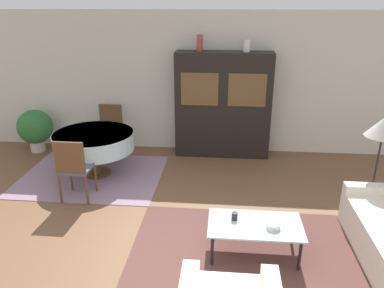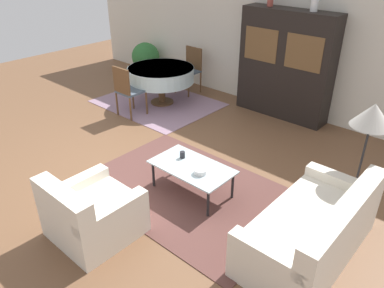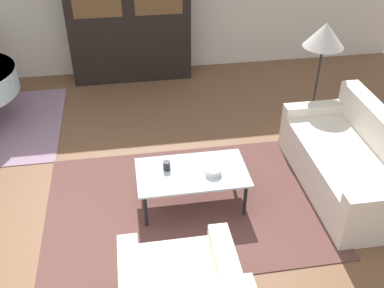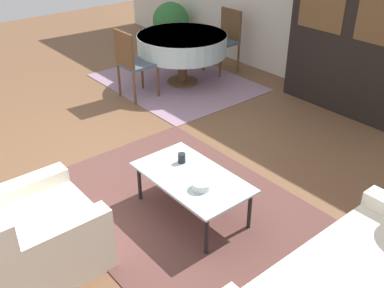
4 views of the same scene
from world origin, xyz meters
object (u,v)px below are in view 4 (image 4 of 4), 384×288
at_px(armchair, 31,236).
at_px(cup, 182,158).
at_px(display_cabinet, 356,38).
at_px(bowl, 201,185).
at_px(dining_table, 182,44).
at_px(coffee_table, 192,179).
at_px(dining_chair_near, 132,60).
at_px(potted_plant, 171,22).
at_px(dining_chair_far, 225,37).

xyz_separation_m(armchair, cup, (0.06, 1.47, 0.16)).
xyz_separation_m(display_cabinet, bowl, (0.64, -3.16, -0.54)).
bearing_deg(dining_table, bowl, -35.90).
bearing_deg(display_cabinet, coffee_table, -81.87).
bearing_deg(armchair, dining_chair_near, 133.11).
xyz_separation_m(display_cabinet, dining_chair_near, (-2.15, -2.04, -0.43)).
relative_size(display_cabinet, cup, 21.20).
distance_m(armchair, potted_plant, 5.77).
xyz_separation_m(bowl, potted_plant, (-4.33, 2.98, 0.04)).
distance_m(armchair, coffee_table, 1.42).
distance_m(display_cabinet, potted_plant, 3.73).
distance_m(display_cabinet, dining_chair_near, 2.99).
bearing_deg(cup, display_cabinet, 93.80).
xyz_separation_m(armchair, display_cabinet, (-0.14, 4.49, 0.69)).
xyz_separation_m(coffee_table, dining_chair_near, (-2.59, 1.06, 0.19)).
distance_m(dining_chair_near, potted_plant, 2.41).
bearing_deg(cup, dining_table, 141.31).
height_order(display_cabinet, dining_chair_far, display_cabinet).
bearing_deg(display_cabinet, armchair, -88.17).
bearing_deg(dining_chair_near, bowl, -21.91).
xyz_separation_m(coffee_table, cup, (-0.24, 0.07, 0.08)).
bearing_deg(cup, coffee_table, -17.22).
relative_size(armchair, coffee_table, 0.82).
xyz_separation_m(display_cabinet, dining_table, (-2.15, -1.14, -0.37)).
bearing_deg(display_cabinet, dining_table, -151.98).
bearing_deg(armchair, dining_chair_far, 118.38).
bearing_deg(dining_chair_far, potted_plant, -2.29).
height_order(dining_table, cup, dining_table).
distance_m(display_cabinet, dining_chair_far, 2.21).
relative_size(dining_table, bowl, 8.37).
bearing_deg(dining_chair_far, bowl, 133.72).
xyz_separation_m(dining_table, cup, (2.35, -1.88, -0.15)).
bearing_deg(bowl, display_cabinet, 101.45).
relative_size(cup, bowl, 0.58).
bearing_deg(potted_plant, display_cabinet, 2.86).
distance_m(coffee_table, cup, 0.27).
distance_m(display_cabinet, bowl, 3.27).
xyz_separation_m(armchair, potted_plant, (-3.83, 4.31, 0.19)).
distance_m(dining_chair_near, bowl, 3.01).
relative_size(coffee_table, cup, 11.73).
bearing_deg(coffee_table, armchair, -102.15).
xyz_separation_m(armchair, bowl, (0.50, 1.33, 0.15)).
relative_size(coffee_table, bowl, 6.79).
height_order(coffee_table, dining_table, dining_table).
relative_size(dining_table, dining_chair_near, 1.38).
bearing_deg(dining_table, potted_plant, 148.11).
height_order(coffee_table, dining_chair_far, dining_chair_far).
xyz_separation_m(dining_chair_far, cup, (2.35, -2.78, -0.10)).
relative_size(armchair, potted_plant, 1.06).
height_order(armchair, dining_chair_far, dining_chair_far).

